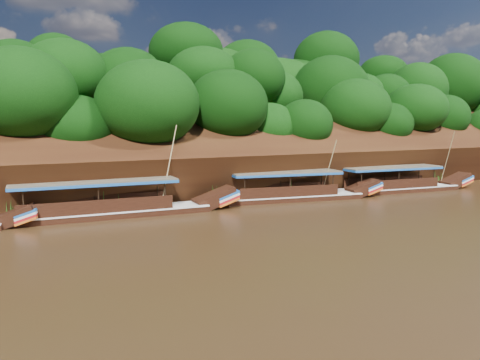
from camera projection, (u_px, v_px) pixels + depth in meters
name	position (u px, v px, depth m)	size (l,w,h in m)	color
ground	(345.00, 221.00, 30.19)	(160.00, 160.00, 0.00)	black
riverbank	(205.00, 164.00, 49.94)	(120.00, 30.06, 19.40)	black
boat_0	(405.00, 186.00, 42.77)	(14.50, 3.84, 5.95)	black
boat_1	(301.00, 193.00, 38.13)	(13.86, 4.18, 5.35)	black
boat_2	(122.00, 208.00, 31.60)	(16.00, 3.11, 6.58)	black
reeds	(232.00, 192.00, 36.86)	(49.79, 2.57, 1.95)	#285916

